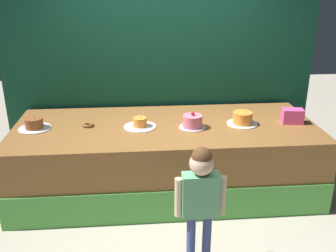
% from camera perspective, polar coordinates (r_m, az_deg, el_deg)
% --- Properties ---
extents(ground_plane, '(12.00, 12.00, 0.00)m').
position_cam_1_polar(ground_plane, '(3.92, 0.47, -14.33)').
color(ground_plane, '#BCB29E').
extents(stage_platform, '(3.33, 1.35, 0.80)m').
position_cam_1_polar(stage_platform, '(4.28, -0.35, -4.84)').
color(stage_platform, brown).
rests_on(stage_platform, ground_plane).
extents(curtain_backdrop, '(3.87, 0.08, 2.64)m').
position_cam_1_polar(curtain_backdrop, '(4.71, -1.13, 9.52)').
color(curtain_backdrop, '#144C38').
rests_on(curtain_backdrop, ground_plane).
extents(child_figure, '(0.42, 0.19, 1.09)m').
position_cam_1_polar(child_figure, '(3.06, 4.98, -9.89)').
color(child_figure, '#3F4C8C').
rests_on(child_figure, ground_plane).
extents(pink_box, '(0.24, 0.17, 0.16)m').
position_cam_1_polar(pink_box, '(4.39, 18.45, 1.45)').
color(pink_box, '#ED4DA0').
rests_on(pink_box, stage_platform).
extents(donut, '(0.12, 0.12, 0.03)m').
position_cam_1_polar(donut, '(4.17, -12.08, 0.15)').
color(donut, brown).
rests_on(donut, stage_platform).
extents(cake_far_left, '(0.35, 0.35, 0.17)m').
position_cam_1_polar(cake_far_left, '(4.25, -19.72, 0.25)').
color(cake_far_left, silver).
rests_on(cake_far_left, stage_platform).
extents(cake_center_left, '(0.35, 0.35, 0.15)m').
position_cam_1_polar(cake_center_left, '(4.06, -4.29, 0.37)').
color(cake_center_left, white).
rests_on(cake_center_left, stage_platform).
extents(cake_center_right, '(0.29, 0.29, 0.18)m').
position_cam_1_polar(cake_center_right, '(4.04, 3.76, 0.65)').
color(cake_center_right, silver).
rests_on(cake_center_right, stage_platform).
extents(cake_far_right, '(0.34, 0.34, 0.19)m').
position_cam_1_polar(cake_far_right, '(4.21, 11.28, 1.10)').
color(cake_far_right, white).
rests_on(cake_far_right, stage_platform).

